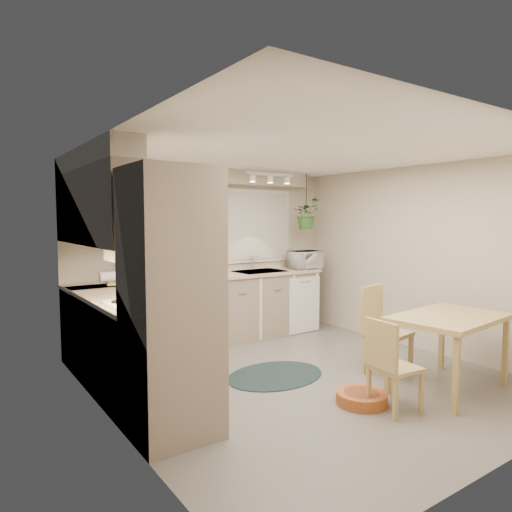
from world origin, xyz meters
The scene contains 35 objects.
floor centered at (0.00, 0.00, 0.00)m, with size 4.20×4.20×0.00m, color #635F58.
ceiling centered at (0.00, 0.00, 2.40)m, with size 4.20×4.20×0.00m, color white.
wall_back centered at (0.00, 2.10, 1.20)m, with size 4.00×0.04×2.40m, color #B8AC98.
wall_front centered at (0.00, -2.10, 1.20)m, with size 4.00×0.04×2.40m, color #B8AC98.
wall_left centered at (-2.00, 0.00, 1.20)m, with size 0.04×4.20×2.40m, color #B8AC98.
wall_right centered at (2.00, 0.00, 1.20)m, with size 0.04×4.20×2.40m, color #B8AC98.
base_cab_left centered at (-1.70, 0.88, 0.45)m, with size 0.60×1.85×0.90m, color gray.
base_cab_back centered at (-0.20, 1.80, 0.45)m, with size 3.60×0.60×0.90m, color gray.
counter_left centered at (-1.69, 0.88, 0.92)m, with size 0.64×1.89×0.04m, color beige.
counter_back centered at (-0.20, 1.79, 0.92)m, with size 3.64×0.64×0.04m, color beige.
oven_stack centered at (-1.68, -0.38, 1.05)m, with size 0.65×0.65×2.10m, color gray.
wall_oven_face centered at (-1.35, -0.38, 1.05)m, with size 0.02×0.56×0.58m, color silver.
upper_cab_left centered at (-1.82, 1.00, 1.83)m, with size 0.35×2.00×0.75m, color gray.
upper_cab_back centered at (-1.00, 1.93, 1.83)m, with size 2.00×0.35×0.75m, color gray.
soffit_left centered at (-1.85, 1.00, 2.30)m, with size 0.30×2.00×0.20m, color #B8AC98.
soffit_back centered at (-0.20, 1.95, 2.30)m, with size 3.60×0.30×0.20m, color #B8AC98.
cooktop centered at (-1.68, 0.30, 0.94)m, with size 0.52×0.58×0.02m, color silver.
range_hood centered at (-1.70, 0.30, 1.40)m, with size 0.40×0.60×0.14m, color silver.
window_blinds centered at (0.70, 2.07, 1.60)m, with size 1.40×0.02×1.00m, color beige.
window_frame centered at (0.70, 2.08, 1.60)m, with size 1.50×0.02×1.10m, color silver.
sink centered at (0.70, 1.80, 0.90)m, with size 0.70×0.48×0.10m, color #AEB0B6.
dishwasher_front centered at (1.30, 1.49, 0.42)m, with size 0.58×0.01×0.83m, color silver.
track_light_bar centered at (0.70, 1.55, 2.33)m, with size 0.80×0.04×0.04m, color silver.
wall_clock centered at (0.15, 2.07, 2.18)m, with size 0.30×0.30×0.03m, color gold.
dining_table centered at (1.00, -1.05, 0.38)m, with size 1.19×0.80×0.75m, color tan.
chair_left centered at (0.14, -1.08, 0.42)m, with size 0.39×0.39×0.83m, color tan.
chair_back centered at (0.87, -0.40, 0.48)m, with size 0.45×0.45×0.96m, color tan.
braided_rug centered at (-0.19, 0.24, 0.01)m, with size 1.14×0.86×0.01m, color black.
pet_bed centered at (0.01, -0.82, 0.05)m, with size 0.47×0.47×0.11m, color #A25920.
microwave centered at (1.48, 1.70, 1.11)m, with size 0.49×0.27×0.34m, color silver.
soap_bottle centered at (0.16, 1.95, 0.98)m, with size 0.08×0.19×0.09m, color silver.
hanging_plant centered at (1.50, 1.70, 1.73)m, with size 0.42×0.47×0.37m, color #2E5C24.
coffee_maker centered at (-1.07, 1.80, 1.11)m, with size 0.19×0.24×0.34m, color black.
toaster centered at (-0.65, 1.82, 1.03)m, with size 0.30×0.17×0.18m, color #AEB0B6.
knife_block centered at (-0.34, 1.85, 1.05)m, with size 0.10×0.10×0.22m, color tan.
Camera 1 is at (-3.12, -3.63, 1.71)m, focal length 32.00 mm.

